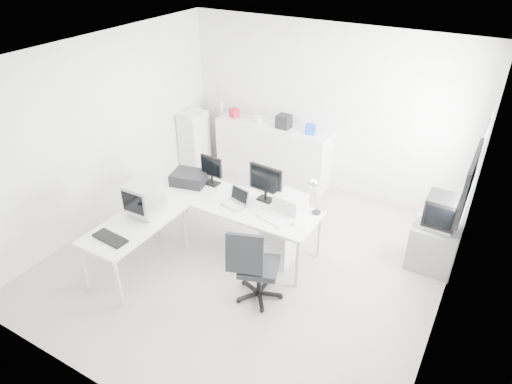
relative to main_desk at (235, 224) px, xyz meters
The scene contains 30 objects.
floor 0.54m from the main_desk, 29.93° to the right, with size 5.00×5.00×0.01m, color silver.
ceiling 2.46m from the main_desk, 29.93° to the right, with size 5.00×5.00×0.01m, color white.
back_wall 2.54m from the main_desk, 81.62° to the left, with size 5.00×0.02×2.80m, color silver.
left_wall 2.40m from the main_desk, behind, with size 0.02×5.00×2.80m, color silver.
right_wall 3.03m from the main_desk, ahead, with size 0.02×5.00×2.80m, color silver.
window 3.23m from the main_desk, 19.61° to the left, with size 0.02×1.20×1.10m, color white, non-canonical shape.
wall_picture 3.20m from the main_desk, ahead, with size 0.04×0.90×0.60m, color black, non-canonical shape.
main_desk is the anchor object (origin of this frame).
side_desk 1.39m from the main_desk, 127.69° to the right, with size 0.70×1.40×0.75m, color silver, non-canonical shape.
drawer_pedestal 0.71m from the main_desk, ahead, with size 0.40×0.50×0.60m, color silver.
inkjet_printer 0.97m from the main_desk, behind, with size 0.49×0.38×0.18m, color black.
lcd_monitor_small 0.85m from the main_desk, 155.56° to the left, with size 0.36×0.20×0.45m, color black, non-canonical shape.
lcd_monitor_large 0.77m from the main_desk, 35.54° to the left, with size 0.50×0.20×0.52m, color black, non-canonical shape.
laptop 0.50m from the main_desk, 63.43° to the right, with size 0.33×0.34×0.22m, color #B7B7BA, non-canonical shape.
white_keyboard 0.77m from the main_desk, 12.99° to the right, with size 0.45×0.14×0.02m, color silver.
white_mouse 1.04m from the main_desk, ahead, with size 0.06×0.06×0.06m, color silver.
laser_printer 0.92m from the main_desk, 16.35° to the left, with size 0.38×0.32×0.22m, color silver.
desk_lamp 1.29m from the main_desk, 15.26° to the left, with size 0.16×0.16×0.48m, color silver, non-canonical shape.
crt_monitor 1.35m from the main_desk, 135.00° to the right, with size 0.41×0.41×0.47m, color #B7B7BA, non-canonical shape.
black_keyboard 1.77m from the main_desk, 119.54° to the right, with size 0.46×0.18×0.03m, color black.
office_chair 1.13m from the main_desk, 42.64° to the right, with size 0.61×0.61×1.05m, color #272A2D, non-canonical shape.
tv_cabinet 2.72m from the main_desk, 19.79° to the left, with size 0.60×0.49×0.65m, color slate.
crt_tv 2.77m from the main_desk, 19.79° to the left, with size 0.50×0.48×0.45m, color black, non-canonical shape.
sideboard 2.11m from the main_desk, 103.56° to the left, with size 2.08×0.52×1.04m, color silver.
clutter_box_a 2.53m from the main_desk, 122.31° to the left, with size 0.15×0.14×0.15m, color #B61A2A.
clutter_box_b 2.31m from the main_desk, 111.20° to the left, with size 0.12×0.11×0.12m, color silver.
clutter_box_c 2.21m from the main_desk, 98.16° to the left, with size 0.23×0.21×0.23m, color black.
clutter_box_d 2.19m from the main_desk, 84.22° to the left, with size 0.16×0.14×0.16m, color blue.
clutter_bottle 2.74m from the main_desk, 127.39° to the left, with size 0.07×0.07×0.22m, color silver.
filing_cabinet 2.55m from the main_desk, 139.63° to the left, with size 0.40×0.47×1.13m, color silver.
Camera 1 is at (2.60, -4.30, 4.11)m, focal length 32.00 mm.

